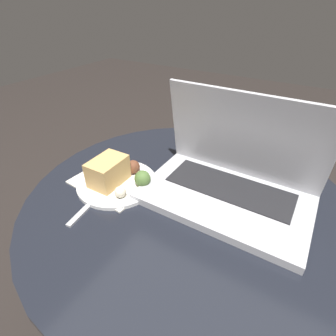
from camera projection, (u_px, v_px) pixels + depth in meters
The scene contains 7 objects.
ground_plane at pixel (181, 308), 0.89m from camera, with size 6.00×6.00×0.00m, color black.
table at pixel (186, 229), 0.68m from camera, with size 0.75×0.75×0.50m.
napkin at pixel (111, 183), 0.65m from camera, with size 0.20×0.15×0.00m.
laptop at pixel (231, 178), 0.59m from camera, with size 0.37×0.22×0.23m.
beer_glass at pixel (210, 123), 0.73m from camera, with size 0.07×0.07×0.19m.
snack_plate at pixel (116, 177), 0.64m from camera, with size 0.19×0.19×0.07m.
fork at pixel (99, 195), 0.61m from camera, with size 0.05×0.18×0.01m.
Camera 1 is at (0.21, -0.43, 0.89)m, focal length 28.00 mm.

